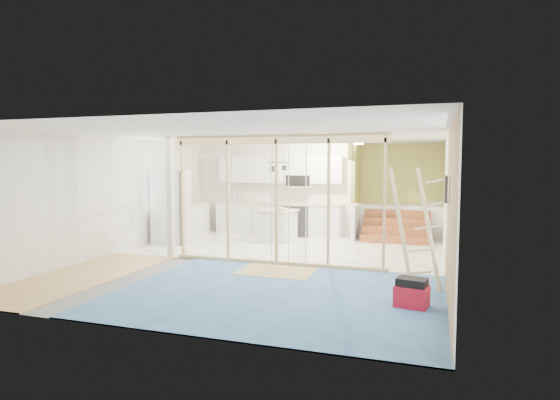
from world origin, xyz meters
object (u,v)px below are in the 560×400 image
(toolbox, at_px, (412,294))
(ladder, at_px, (418,228))
(fridge, at_px, (172,207))
(island, at_px, (278,226))

(toolbox, xyz_separation_m, ladder, (0.04, 1.05, 0.80))
(ladder, bearing_deg, toolbox, -70.88)
(fridge, xyz_separation_m, ladder, (6.08, -2.56, 0.07))
(island, distance_m, toolbox, 5.87)
(island, bearing_deg, fridge, -148.61)
(fridge, xyz_separation_m, toolbox, (6.04, -3.60, -0.73))
(toolbox, height_order, ladder, ladder)
(toolbox, relative_size, ladder, 0.26)
(fridge, distance_m, ladder, 6.59)
(island, xyz_separation_m, toolbox, (3.55, -4.66, -0.21))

